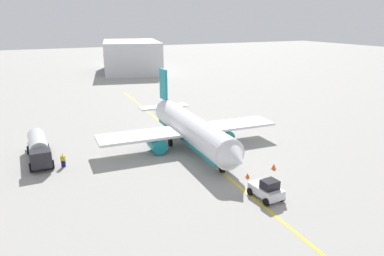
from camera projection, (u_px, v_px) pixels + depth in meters
The scene contains 9 objects.
ground_plane at pixel (192, 148), 52.09m from camera, with size 400.00×400.00×0.00m, color #9E9B96.
airplane at pixel (191, 129), 51.70m from camera, with size 29.59×26.54×9.83m.
fuel_tanker at pixel (39, 147), 47.24m from camera, with size 10.64×2.91×3.15m.
pushback_tug at pixel (267, 190), 37.15m from camera, with size 3.72×2.52×2.20m.
refueling_worker at pixel (63, 161), 45.23m from camera, with size 0.58×0.63×1.71m.
safety_cone_nose at pixel (248, 175), 42.24m from camera, with size 0.54×0.54×0.60m, color #F2590F.
safety_cone_wingtip at pixel (274, 166), 44.64m from camera, with size 0.63×0.63×0.70m, color #F2590F.
distant_hangar at pixel (131, 56), 126.15m from camera, with size 33.52×24.69×10.52m.
taxi_line_marking at pixel (192, 148), 52.09m from camera, with size 89.13×0.30×0.01m, color yellow.
Camera 1 is at (44.30, -20.99, 17.86)m, focal length 33.78 mm.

